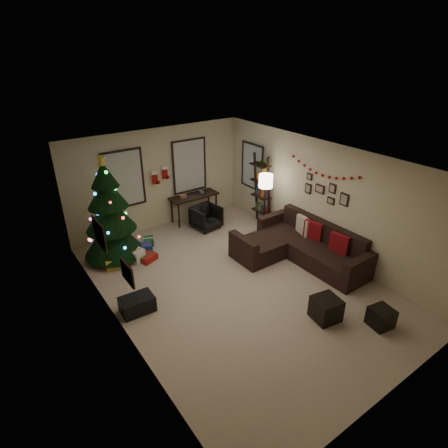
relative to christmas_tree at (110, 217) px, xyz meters
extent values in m
plane|color=tan|center=(1.71, -2.54, -1.06)|extent=(7.00, 7.00, 0.00)
plane|color=white|center=(1.71, -2.54, 1.64)|extent=(7.00, 7.00, 0.00)
plane|color=beige|center=(1.71, 0.96, 0.29)|extent=(5.00, 0.00, 5.00)
plane|color=beige|center=(1.71, -6.04, 0.29)|extent=(5.00, 0.00, 5.00)
plane|color=beige|center=(-0.79, -2.54, 0.29)|extent=(0.00, 7.00, 7.00)
plane|color=beige|center=(4.21, -2.54, 0.29)|extent=(0.00, 7.00, 7.00)
cube|color=#728CB2|center=(0.76, 0.93, 0.49)|extent=(0.94, 0.02, 1.35)
cube|color=beige|center=(0.76, 0.93, 0.49)|extent=(0.94, 0.03, 1.35)
cube|color=#728CB2|center=(2.66, 0.93, 0.49)|extent=(0.94, 0.02, 1.35)
cube|color=beige|center=(2.66, 0.93, 0.49)|extent=(0.94, 0.03, 1.35)
cube|color=#728CB2|center=(4.18, 0.01, 0.44)|extent=(0.05, 0.27, 1.17)
cube|color=beige|center=(4.18, 0.01, 0.44)|extent=(0.05, 0.45, 1.17)
cylinder|color=black|center=(0.00, 0.00, -0.91)|extent=(0.10, 0.10, 0.30)
cone|color=black|center=(0.00, 0.00, -0.45)|extent=(1.38, 1.38, 0.96)
cone|color=black|center=(0.00, 0.00, 0.10)|extent=(1.14, 1.14, 0.81)
cone|color=black|center=(0.00, 0.00, 0.61)|extent=(0.89, 0.89, 0.71)
cone|color=black|center=(0.00, 0.00, 1.02)|extent=(0.61, 0.61, 0.56)
cylinder|color=maroon|center=(0.00, 0.00, -1.04)|extent=(1.12, 1.12, 0.04)
cube|color=silver|center=(-0.34, 0.01, -0.92)|extent=(0.26, 0.26, 0.28)
cube|color=maroon|center=(0.56, -0.59, -0.99)|extent=(0.40, 0.30, 0.15)
cube|color=gold|center=(-0.24, -0.44, -0.94)|extent=(0.30, 0.22, 0.25)
cube|color=#14591E|center=(0.91, 0.11, -0.97)|extent=(0.25, 0.30, 0.18)
cube|color=navy|center=(0.66, -0.19, -0.95)|extent=(0.35, 0.28, 0.22)
cube|color=silver|center=(0.36, -0.49, -0.91)|extent=(0.28, 0.25, 0.30)
cube|color=black|center=(3.74, -2.75, -0.85)|extent=(0.92, 2.45, 0.43)
cube|color=black|center=(4.10, -2.75, -0.41)|extent=(0.20, 2.45, 0.46)
cube|color=black|center=(3.74, -4.07, -0.73)|extent=(0.92, 0.20, 0.67)
cube|color=black|center=(3.74, -1.42, -0.73)|extent=(0.92, 0.20, 0.67)
cube|color=black|center=(2.85, -1.98, -0.85)|extent=(0.87, 0.92, 0.43)
cube|color=black|center=(2.32, -1.98, -0.73)|extent=(0.18, 0.92, 0.67)
cube|color=maroon|center=(3.92, -3.38, -0.42)|extent=(0.17, 0.46, 0.45)
cube|color=maroon|center=(3.92, -2.61, -0.42)|extent=(0.23, 0.47, 0.45)
cube|color=beige|center=(3.92, -2.30, -0.43)|extent=(0.25, 0.49, 0.47)
cube|color=black|center=(2.39, -4.38, -0.84)|extent=(0.54, 0.54, 0.44)
cube|color=black|center=(3.06, -5.09, -0.88)|extent=(0.45, 0.45, 0.37)
cube|color=black|center=(2.63, 0.68, -0.33)|extent=(1.41, 0.50, 0.05)
cylinder|color=black|center=(2.01, 0.48, -0.71)|extent=(0.05, 0.05, 0.70)
cylinder|color=black|center=(2.01, 0.88, -0.71)|extent=(0.05, 0.05, 0.70)
cylinder|color=black|center=(3.25, 0.48, -0.71)|extent=(0.05, 0.05, 0.70)
cylinder|color=black|center=(3.25, 0.88, -0.71)|extent=(0.05, 0.05, 0.70)
imported|color=black|center=(2.61, 0.03, -0.74)|extent=(0.71, 0.67, 0.65)
cube|color=black|center=(4.03, -0.88, -0.05)|extent=(0.05, 0.05, 2.02)
cube|color=black|center=(4.03, -0.34, -0.05)|extent=(0.05, 0.05, 2.02)
cube|color=black|center=(4.00, -0.61, -0.67)|extent=(0.30, 0.56, 0.03)
cube|color=black|center=(4.00, -0.61, -0.22)|extent=(0.30, 0.56, 0.03)
cube|color=black|center=(4.00, -0.61, 0.23)|extent=(0.30, 0.56, 0.03)
cube|color=black|center=(4.00, -0.61, 0.68)|extent=(0.30, 0.56, 0.03)
imported|color=#4C4C4C|center=(4.01, -0.67, 0.75)|extent=(0.60, 0.58, 0.50)
cylinder|color=black|center=(3.66, -1.15, -1.05)|extent=(0.29, 0.29, 0.03)
cylinder|color=black|center=(3.66, -1.15, -0.33)|extent=(0.03, 0.03, 1.40)
cylinder|color=white|center=(3.66, -1.15, 0.45)|extent=(0.35, 0.35, 0.33)
cube|color=black|center=(-0.77, -1.82, 0.59)|extent=(0.04, 0.60, 0.50)
cube|color=tan|center=(-0.77, -1.82, 0.59)|extent=(0.01, 0.54, 0.45)
cube|color=black|center=(-0.77, -3.03, 0.44)|extent=(0.04, 0.45, 0.35)
cube|color=beige|center=(-0.77, -3.03, 0.44)|extent=(0.01, 0.40, 0.31)
cube|color=black|center=(4.19, -3.14, 0.49)|extent=(0.03, 0.22, 0.28)
cube|color=black|center=(4.19, -2.79, 0.64)|extent=(0.03, 0.18, 0.22)
cube|color=black|center=(4.19, -2.79, 0.34)|extent=(0.03, 0.20, 0.16)
cube|color=black|center=(4.19, -2.44, 0.52)|extent=(0.03, 0.26, 0.20)
cube|color=black|center=(4.19, -2.09, 0.42)|extent=(0.03, 0.18, 0.24)
cube|color=black|center=(4.19, -2.09, 0.72)|extent=(0.03, 0.16, 0.16)
cube|color=#990F0C|center=(1.56, 0.84, 0.37)|extent=(0.14, 0.04, 0.30)
cube|color=white|center=(1.56, 0.84, 0.52)|extent=(0.16, 0.05, 0.08)
cube|color=#990F0C|center=(1.63, 0.84, 0.24)|extent=(0.10, 0.04, 0.08)
cube|color=#990F0C|center=(1.89, 0.91, 0.43)|extent=(0.14, 0.04, 0.30)
cube|color=white|center=(1.89, 0.91, 0.58)|extent=(0.16, 0.05, 0.08)
cube|color=#990F0C|center=(1.96, 0.91, 0.30)|extent=(0.10, 0.04, 0.08)
cube|color=black|center=(-0.38, -2.16, -0.91)|extent=(0.65, 0.45, 0.31)
camera|label=1|loc=(-2.29, -7.71, 3.60)|focal=29.66mm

